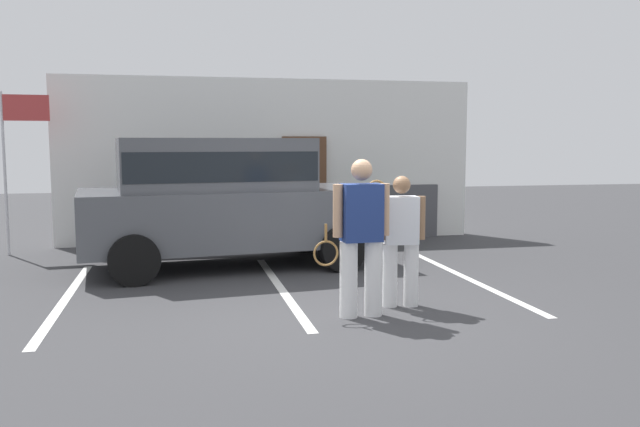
{
  "coord_description": "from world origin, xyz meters",
  "views": [
    {
      "loc": [
        -1.87,
        -7.22,
        1.99
      ],
      "look_at": [
        -0.02,
        1.2,
        1.05
      ],
      "focal_mm": 36.81,
      "sensor_mm": 36.0,
      "label": 1
    }
  ],
  "objects": [
    {
      "name": "house_frontage",
      "position": [
        0.01,
        5.91,
        1.52
      ],
      "size": [
        8.32,
        0.4,
        3.24
      ],
      "color": "white",
      "rests_on": "ground_plane"
    },
    {
      "name": "tennis_player_man",
      "position": [
        0.16,
        -0.13,
        0.93
      ],
      "size": [
        0.92,
        0.3,
        1.8
      ],
      "rotation": [
        0.0,
        0.0,
        3.19
      ],
      "color": "white",
      "rests_on": "ground_plane"
    },
    {
      "name": "parked_suv",
      "position": [
        -1.14,
        3.22,
        1.15
      ],
      "size": [
        4.78,
        2.57,
        2.05
      ],
      "rotation": [
        0.0,
        0.0,
        0.11
      ],
      "color": "#4C4F54",
      "rests_on": "ground_plane"
    },
    {
      "name": "parking_stripe_2",
      "position": [
        2.27,
        1.5,
        0.0
      ],
      "size": [
        0.12,
        4.4,
        0.01
      ],
      "primitive_type": "cube",
      "color": "silver",
      "rests_on": "ground_plane"
    },
    {
      "name": "parking_stripe_1",
      "position": [
        -0.51,
        1.5,
        0.0
      ],
      "size": [
        0.12,
        4.4,
        0.01
      ],
      "primitive_type": "cube",
      "color": "silver",
      "rests_on": "ground_plane"
    },
    {
      "name": "flag_pole",
      "position": [
        -4.6,
        5.13,
        1.99
      ],
      "size": [
        0.8,
        0.07,
        2.86
      ],
      "color": "silver",
      "rests_on": "ground_plane"
    },
    {
      "name": "parking_stripe_0",
      "position": [
        -3.29,
        1.5,
        0.0
      ],
      "size": [
        0.12,
        4.4,
        0.01
      ],
      "primitive_type": "cube",
      "color": "silver",
      "rests_on": "ground_plane"
    },
    {
      "name": "potted_plant_by_porch",
      "position": [
        2.08,
        4.79,
        0.5
      ],
      "size": [
        0.68,
        0.68,
        0.9
      ],
      "color": "gray",
      "rests_on": "ground_plane"
    },
    {
      "name": "tennis_player_woman",
      "position": [
        0.76,
        0.22,
        0.83
      ],
      "size": [
        0.73,
        0.29,
        1.59
      ],
      "rotation": [
        0.0,
        0.0,
        3.03
      ],
      "color": "white",
      "rests_on": "ground_plane"
    },
    {
      "name": "ground_plane",
      "position": [
        0.0,
        0.0,
        0.0
      ],
      "size": [
        40.0,
        40.0,
        0.0
      ],
      "primitive_type": "plane",
      "color": "#38383A"
    }
  ]
}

